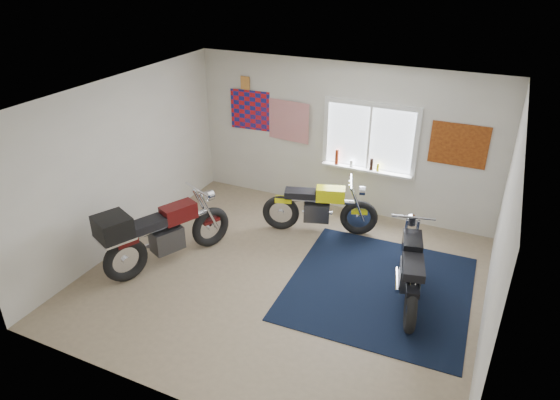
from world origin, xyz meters
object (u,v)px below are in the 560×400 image
at_px(black_chrome_bike, 410,270).
at_px(maroon_tourer, 159,233).
at_px(yellow_triumph, 319,209).
at_px(navy_rug, 379,287).

relative_size(black_chrome_bike, maroon_tourer, 0.94).
bearing_deg(yellow_triumph, navy_rug, -57.20).
bearing_deg(maroon_tourer, black_chrome_bike, -52.89).
height_order(navy_rug, black_chrome_bike, black_chrome_bike).
relative_size(navy_rug, maroon_tourer, 1.26).
xyz_separation_m(navy_rug, black_chrome_bike, (0.40, -0.03, 0.44)).
bearing_deg(maroon_tourer, navy_rug, -50.78).
bearing_deg(yellow_triumph, black_chrome_bike, -51.01).
bearing_deg(black_chrome_bike, navy_rug, 71.68).
bearing_deg(yellow_triumph, maroon_tourer, -149.86).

